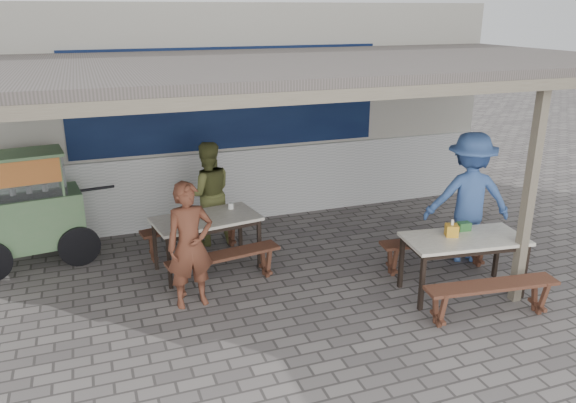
{
  "coord_description": "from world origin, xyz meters",
  "views": [
    {
      "loc": [
        -2.37,
        -5.75,
        3.39
      ],
      "look_at": [
        0.03,
        0.9,
        0.97
      ],
      "focal_mm": 35.0,
      "sensor_mm": 36.0,
      "label": 1
    }
  ],
  "objects_px": {
    "bench_right_street": "(491,292)",
    "bench_right_wall": "(437,247)",
    "table_left": "(206,223)",
    "patron_right_table": "(469,198)",
    "bench_left_wall": "(193,232)",
    "table_right": "(464,243)",
    "patron_street_side": "(190,245)",
    "condiment_bowl": "(184,220)",
    "donation_box": "(464,226)",
    "tissue_box": "(452,230)",
    "bench_left_street": "(224,262)",
    "condiment_jar": "(231,206)",
    "patron_wall_side": "(208,193)",
    "vendor_cart": "(26,205)"
  },
  "relations": [
    {
      "from": "patron_street_side",
      "to": "patron_wall_side",
      "type": "height_order",
      "value": "patron_wall_side"
    },
    {
      "from": "patron_right_table",
      "to": "condiment_bowl",
      "type": "bearing_deg",
      "value": 7.12
    },
    {
      "from": "patron_right_table",
      "to": "condiment_jar",
      "type": "distance_m",
      "value": 3.31
    },
    {
      "from": "table_left",
      "to": "patron_right_table",
      "type": "height_order",
      "value": "patron_right_table"
    },
    {
      "from": "table_left",
      "to": "patron_right_table",
      "type": "bearing_deg",
      "value": -23.41
    },
    {
      "from": "vendor_cart",
      "to": "donation_box",
      "type": "xyz_separation_m",
      "value": [
        5.23,
        -2.55,
        -0.06
      ]
    },
    {
      "from": "bench_left_wall",
      "to": "vendor_cart",
      "type": "bearing_deg",
      "value": 160.5
    },
    {
      "from": "bench_left_street",
      "to": "bench_right_wall",
      "type": "relative_size",
      "value": 0.95
    },
    {
      "from": "bench_left_street",
      "to": "condiment_jar",
      "type": "relative_size",
      "value": 17.69
    },
    {
      "from": "bench_right_street",
      "to": "bench_right_wall",
      "type": "height_order",
      "value": "same"
    },
    {
      "from": "bench_left_wall",
      "to": "bench_right_wall",
      "type": "height_order",
      "value": "same"
    },
    {
      "from": "donation_box",
      "to": "condiment_jar",
      "type": "distance_m",
      "value": 3.12
    },
    {
      "from": "bench_right_street",
      "to": "donation_box",
      "type": "bearing_deg",
      "value": 83.45
    },
    {
      "from": "bench_left_street",
      "to": "donation_box",
      "type": "distance_m",
      "value": 3.07
    },
    {
      "from": "table_right",
      "to": "patron_street_side",
      "type": "bearing_deg",
      "value": 172.22
    },
    {
      "from": "tissue_box",
      "to": "condiment_bowl",
      "type": "height_order",
      "value": "tissue_box"
    },
    {
      "from": "tissue_box",
      "to": "vendor_cart",
      "type": "bearing_deg",
      "value": 151.97
    },
    {
      "from": "table_left",
      "to": "condiment_jar",
      "type": "bearing_deg",
      "value": 20.52
    },
    {
      "from": "patron_street_side",
      "to": "bench_left_wall",
      "type": "bearing_deg",
      "value": 73.97
    },
    {
      "from": "bench_right_street",
      "to": "bench_right_wall",
      "type": "xyz_separation_m",
      "value": [
        0.16,
        1.31,
        0.0
      ]
    },
    {
      "from": "bench_left_street",
      "to": "table_left",
      "type": "bearing_deg",
      "value": 90.0
    },
    {
      "from": "patron_street_side",
      "to": "tissue_box",
      "type": "bearing_deg",
      "value": -18.73
    },
    {
      "from": "tissue_box",
      "to": "donation_box",
      "type": "relative_size",
      "value": 0.91
    },
    {
      "from": "bench_left_wall",
      "to": "table_right",
      "type": "height_order",
      "value": "table_right"
    },
    {
      "from": "bench_right_wall",
      "to": "condiment_bowl",
      "type": "relative_size",
      "value": 8.05
    },
    {
      "from": "patron_street_side",
      "to": "patron_right_table",
      "type": "distance_m",
      "value": 3.9
    },
    {
      "from": "bench_left_street",
      "to": "vendor_cart",
      "type": "xyz_separation_m",
      "value": [
        -2.36,
        1.58,
        0.53
      ]
    },
    {
      "from": "condiment_bowl",
      "to": "patron_wall_side",
      "type": "bearing_deg",
      "value": 61.69
    },
    {
      "from": "donation_box",
      "to": "table_right",
      "type": "bearing_deg",
      "value": -122.03
    },
    {
      "from": "patron_wall_side",
      "to": "condiment_jar",
      "type": "height_order",
      "value": "patron_wall_side"
    },
    {
      "from": "patron_right_table",
      "to": "table_right",
      "type": "bearing_deg",
      "value": 71.19
    },
    {
      "from": "bench_right_wall",
      "to": "table_left",
      "type": "bearing_deg",
      "value": 166.32
    },
    {
      "from": "bench_right_wall",
      "to": "patron_right_table",
      "type": "bearing_deg",
      "value": 25.24
    },
    {
      "from": "bench_left_street",
      "to": "condiment_jar",
      "type": "distance_m",
      "value": 0.98
    },
    {
      "from": "vendor_cart",
      "to": "donation_box",
      "type": "bearing_deg",
      "value": -33.46
    },
    {
      "from": "patron_street_side",
      "to": "tissue_box",
      "type": "height_order",
      "value": "patron_street_side"
    },
    {
      "from": "bench_left_street",
      "to": "condiment_jar",
      "type": "bearing_deg",
      "value": 60.1
    },
    {
      "from": "bench_right_wall",
      "to": "condiment_bowl",
      "type": "height_order",
      "value": "condiment_bowl"
    },
    {
      "from": "table_left",
      "to": "bench_left_street",
      "type": "relative_size",
      "value": 0.98
    },
    {
      "from": "table_left",
      "to": "tissue_box",
      "type": "height_order",
      "value": "tissue_box"
    },
    {
      "from": "vendor_cart",
      "to": "condiment_jar",
      "type": "xyz_separation_m",
      "value": [
        2.67,
        -0.76,
        -0.07
      ]
    },
    {
      "from": "table_left",
      "to": "bench_left_street",
      "type": "height_order",
      "value": "table_left"
    },
    {
      "from": "patron_right_table",
      "to": "patron_street_side",
      "type": "bearing_deg",
      "value": 19.46
    },
    {
      "from": "table_left",
      "to": "bench_right_street",
      "type": "relative_size",
      "value": 0.93
    },
    {
      "from": "bench_left_street",
      "to": "table_right",
      "type": "bearing_deg",
      "value": -32.06
    },
    {
      "from": "bench_right_street",
      "to": "bench_right_wall",
      "type": "relative_size",
      "value": 1.0
    },
    {
      "from": "condiment_bowl",
      "to": "donation_box",
      "type": "bearing_deg",
      "value": -24.38
    },
    {
      "from": "donation_box",
      "to": "condiment_bowl",
      "type": "relative_size",
      "value": 0.81
    },
    {
      "from": "table_right",
      "to": "patron_wall_side",
      "type": "height_order",
      "value": "patron_wall_side"
    },
    {
      "from": "table_left",
      "to": "patron_right_table",
      "type": "xyz_separation_m",
      "value": [
        3.51,
        -0.91,
        0.25
      ]
    }
  ]
}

